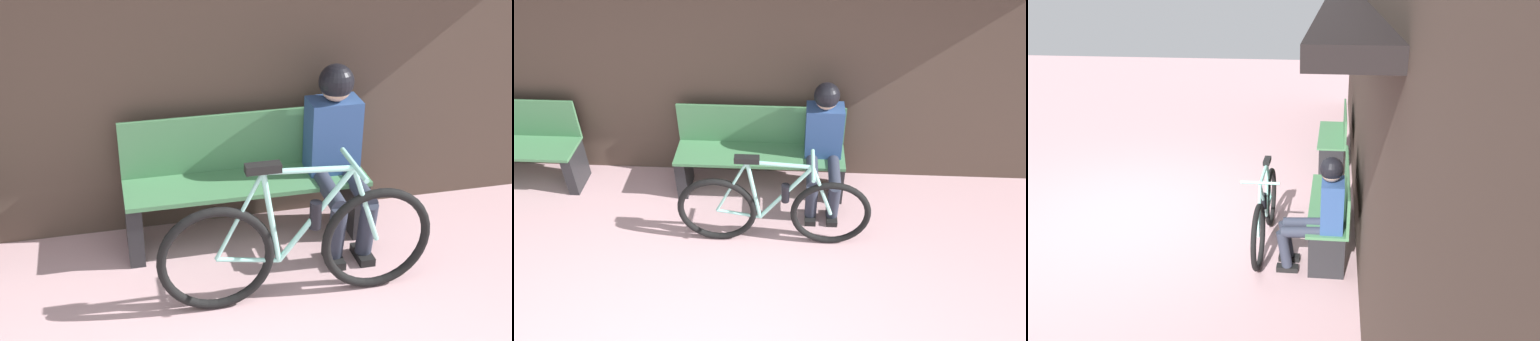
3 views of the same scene
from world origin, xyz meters
TOP-DOWN VIEW (x-y plane):
  - park_bench_near at (0.36, 2.33)m, footprint 1.61×0.42m
  - bicycle at (0.52, 1.58)m, footprint 1.66×0.40m
  - person_seated at (0.95, 2.21)m, footprint 0.34×0.66m

SIDE VIEW (x-z plane):
  - bicycle at x=0.52m, z-range -0.09..0.84m
  - park_bench_near at x=0.36m, z-range -0.03..0.83m
  - person_seated at x=0.95m, z-range 0.09..1.30m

